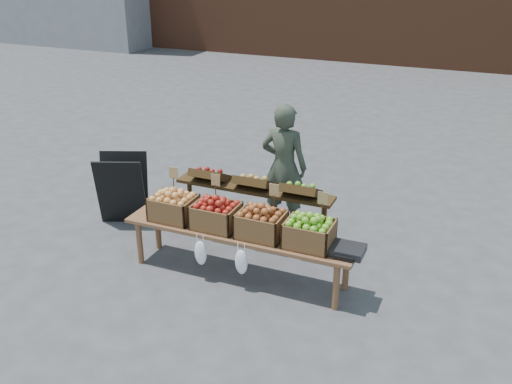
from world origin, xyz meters
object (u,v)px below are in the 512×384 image
at_px(crate_green_apples, 309,234).
at_px(weighing_scale, 348,250).
at_px(crate_red_apples, 261,225).
at_px(crate_russet_pears, 216,216).
at_px(vendor, 284,167).
at_px(chalkboard_sign, 123,189).
at_px(display_bench, 239,254).
at_px(crate_golden_apples, 174,208).
at_px(back_table, 254,208).

distance_m(crate_green_apples, weighing_scale, 0.44).
xyz_separation_m(crate_red_apples, weighing_scale, (0.97, 0.00, -0.10)).
height_order(crate_russet_pears, weighing_scale, crate_russet_pears).
xyz_separation_m(vendor, crate_red_apples, (0.27, -1.40, -0.14)).
bearing_deg(chalkboard_sign, display_bench, -40.08).
bearing_deg(chalkboard_sign, weighing_scale, -33.48).
relative_size(display_bench, crate_green_apples, 5.40).
relative_size(crate_red_apples, weighing_scale, 1.47).
relative_size(vendor, crate_red_apples, 3.39).
distance_m(crate_golden_apples, crate_russet_pears, 0.55).
distance_m(crate_red_apples, weighing_scale, 0.98).
distance_m(back_table, crate_russet_pears, 0.76).
xyz_separation_m(crate_russet_pears, crate_red_apples, (0.55, 0.00, 0.00)).
bearing_deg(back_table, crate_green_apples, -37.20).
xyz_separation_m(back_table, crate_golden_apples, (-0.70, -0.72, 0.19)).
bearing_deg(crate_russet_pears, crate_red_apples, 0.00).
bearing_deg(crate_red_apples, vendor, 100.73).
bearing_deg(vendor, crate_russet_pears, 77.25).
xyz_separation_m(vendor, crate_green_apples, (0.82, -1.40, -0.14)).
distance_m(vendor, chalkboard_sign, 2.20).
bearing_deg(crate_red_apples, crate_golden_apples, 180.00).
distance_m(vendor, crate_green_apples, 1.63).
bearing_deg(crate_green_apples, display_bench, 180.00).
bearing_deg(weighing_scale, crate_russet_pears, 180.00).
bearing_deg(vendor, weighing_scale, 130.22).
relative_size(display_bench, weighing_scale, 7.94).
distance_m(vendor, crate_red_apples, 1.43).
xyz_separation_m(vendor, display_bench, (-0.01, -1.40, -0.56)).
height_order(crate_green_apples, weighing_scale, crate_green_apples).
distance_m(chalkboard_sign, crate_russet_pears, 1.88).
xyz_separation_m(crate_golden_apples, weighing_scale, (2.08, 0.00, -0.10)).
height_order(chalkboard_sign, crate_red_apples, chalkboard_sign).
relative_size(vendor, back_table, 0.81).
distance_m(crate_golden_apples, crate_green_apples, 1.65).
xyz_separation_m(back_table, crate_red_apples, (0.40, -0.72, 0.19)).
bearing_deg(crate_green_apples, chalkboard_sign, 167.08).
bearing_deg(vendor, back_table, 77.69).
bearing_deg(weighing_scale, crate_green_apples, 180.00).
bearing_deg(crate_red_apples, crate_green_apples, 0.00).
xyz_separation_m(chalkboard_sign, display_bench, (2.03, -0.65, -0.20)).
xyz_separation_m(crate_green_apples, weighing_scale, (0.43, 0.00, -0.10)).
bearing_deg(back_table, crate_golden_apples, -134.25).
distance_m(display_bench, weighing_scale, 1.29).
distance_m(chalkboard_sign, back_table, 1.90).
bearing_deg(chalkboard_sign, back_table, -20.20).
height_order(crate_red_apples, crate_green_apples, same).
bearing_deg(display_bench, crate_golden_apples, 180.00).
relative_size(crate_golden_apples, crate_red_apples, 1.00).
bearing_deg(crate_golden_apples, chalkboard_sign, 151.42).
bearing_deg(crate_russet_pears, crate_golden_apples, 180.00).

